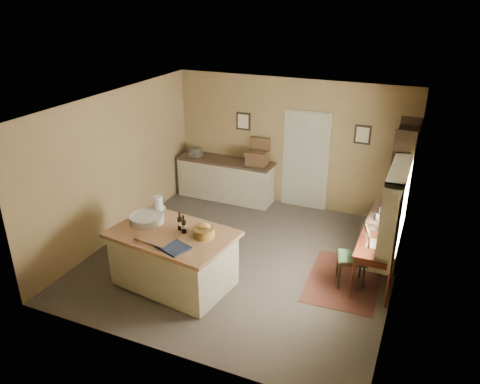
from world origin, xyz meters
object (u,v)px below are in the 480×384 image
object	(u,v)px
sideboard	(226,178)
right_cabinet	(383,237)
writing_desk	(377,250)
shelving_unit	(404,183)
work_island	(173,257)
desk_chair	(352,258)

from	to	relation	value
sideboard	right_cabinet	bearing A→B (deg)	-20.42
sideboard	right_cabinet	world-z (taller)	sideboard
sideboard	writing_desk	distance (m)	4.16
sideboard	shelving_unit	bearing A→B (deg)	-5.60
writing_desk	shelving_unit	bearing A→B (deg)	85.07
right_cabinet	work_island	bearing A→B (deg)	-145.64
desk_chair	right_cabinet	distance (m)	0.98
writing_desk	desk_chair	distance (m)	0.41
sideboard	work_island	bearing A→B (deg)	-79.19
work_island	desk_chair	distance (m)	2.77
work_island	desk_chair	size ratio (longest dim) A/B	2.10
work_island	sideboard	distance (m)	3.37
shelving_unit	sideboard	bearing A→B (deg)	174.40
desk_chair	right_cabinet	xyz separation A→B (m)	(0.36, 0.91, -0.01)
writing_desk	desk_chair	xyz separation A→B (m)	(-0.36, -0.05, -0.20)
shelving_unit	right_cabinet	bearing A→B (deg)	-99.34
sideboard	writing_desk	size ratio (longest dim) A/B	2.20
work_island	shelving_unit	world-z (taller)	shelving_unit
work_island	right_cabinet	world-z (taller)	work_island
desk_chair	shelving_unit	distance (m)	2.04
sideboard	shelving_unit	world-z (taller)	shelving_unit
desk_chair	writing_desk	bearing A→B (deg)	-9.40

